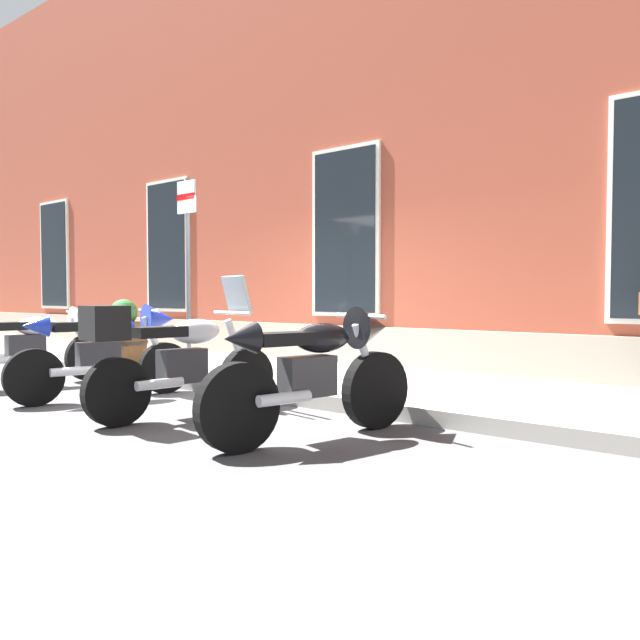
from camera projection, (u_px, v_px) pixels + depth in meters
ground_plane at (214, 394)px, 7.11m from camera, size 140.00×140.00×0.00m
sidewalk at (288, 376)px, 8.13m from camera, size 31.40×2.62×0.15m
brick_pub_facade at (445, 144)px, 11.48m from camera, size 25.40×6.46×8.03m
motorcycle_white_sport at (37, 342)px, 7.75m from camera, size 0.68×2.13×1.01m
motorcycle_blue_sport at (110, 347)px, 6.79m from camera, size 0.78×1.98×1.06m
motorcycle_silver_touring at (176, 358)px, 5.74m from camera, size 0.71×2.01×1.36m
motorcycle_black_sport at (320, 368)px, 4.90m from camera, size 0.74×2.00×1.06m
parking_sign at (188, 247)px, 8.33m from camera, size 0.36×0.07×2.60m
barrel_planter at (124, 337)px, 9.06m from camera, size 0.69×0.69×0.95m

